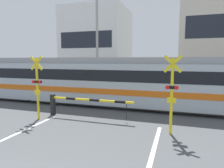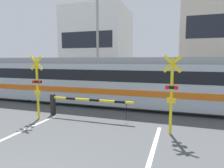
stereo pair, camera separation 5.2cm
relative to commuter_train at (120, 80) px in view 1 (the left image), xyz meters
The scene contains 11 objects.
rail_track_near 1.73m from the commuter_train, 79.71° to the right, with size 50.00×0.10×0.08m.
rail_track_far 1.73m from the commuter_train, 79.71° to the left, with size 50.00×0.10×0.08m.
commuter_train is the anchor object (origin of this frame).
crossing_barrier_near 3.60m from the commuter_train, 115.82° to the right, with size 4.39×0.20×1.08m.
crossing_barrier_far 3.40m from the commuter_train, 57.09° to the left, with size 4.39×0.20×1.08m.
crossing_signal_left 5.00m from the commuter_train, 126.01° to the right, with size 0.68×0.15×3.05m.
crossing_signal_right 5.16m from the commuter_train, 51.64° to the right, with size 0.68×0.15×3.05m.
pedestrian 4.94m from the commuter_train, 94.86° to the left, with size 0.38×0.22×1.60m.
building_left_of_street 15.38m from the commuter_train, 117.47° to the left, with size 7.72×7.56×9.42m.
building_right_of_street 15.57m from the commuter_train, 62.40° to the left, with size 7.28×7.56×10.96m.
utility_pole_streetside 7.02m from the commuter_train, 125.05° to the left, with size 0.22×0.22×8.89m.
Camera 1 is at (3.25, -1.92, 2.87)m, focal length 32.00 mm.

